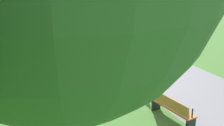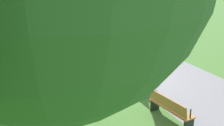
# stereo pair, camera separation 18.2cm
# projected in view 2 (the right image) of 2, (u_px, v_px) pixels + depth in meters

# --- Properties ---
(ground_plane) EXTENTS (120.00, 120.00, 0.00)m
(ground_plane) POSITION_uv_depth(u_px,v_px,m) (124.00, 77.00, 12.50)
(ground_plane) COLOR #477A33
(path_paving) EXTENTS (34.13, 4.21, 0.01)m
(path_paving) POSITION_uv_depth(u_px,v_px,m) (162.00, 72.00, 13.26)
(path_paving) COLOR gray
(path_paving) RESTS_ON ground
(bench_0) EXTENTS (1.80, 0.98, 0.89)m
(bench_0) POSITION_uv_depth(u_px,v_px,m) (53.00, 33.00, 20.18)
(bench_0) COLOR #B27538
(bench_0) RESTS_ON ground
(bench_1) EXTENTS (1.80, 0.84, 0.89)m
(bench_1) POSITION_uv_depth(u_px,v_px,m) (71.00, 39.00, 18.09)
(bench_1) COLOR #B27538
(bench_1) RESTS_ON ground
(bench_2) EXTENTS (1.79, 0.70, 0.89)m
(bench_2) POSITION_uv_depth(u_px,v_px,m) (90.00, 48.00, 15.87)
(bench_2) COLOR #B27538
(bench_2) RESTS_ON ground
(bench_3) EXTENTS (1.76, 0.55, 0.89)m
(bench_3) POSITION_uv_depth(u_px,v_px,m) (111.00, 60.00, 13.54)
(bench_3) COLOR #B27538
(bench_3) RESTS_ON ground
(bench_4) EXTENTS (1.76, 0.55, 0.89)m
(bench_4) POSITION_uv_depth(u_px,v_px,m) (136.00, 78.00, 11.10)
(bench_4) COLOR #B27538
(bench_4) RESTS_ON ground
(bench_5) EXTENTS (1.79, 0.70, 0.89)m
(bench_5) POSITION_uv_depth(u_px,v_px,m) (169.00, 108.00, 8.59)
(bench_5) COLOR #B27538
(bench_5) RESTS_ON ground
(person_seated) EXTENTS (0.33, 0.53, 1.20)m
(person_seated) POSITION_uv_depth(u_px,v_px,m) (136.00, 72.00, 11.33)
(person_seated) COLOR maroon
(person_seated) RESTS_ON ground
(lamp_post) EXTENTS (0.32, 0.32, 4.46)m
(lamp_post) POSITION_uv_depth(u_px,v_px,m) (103.00, 1.00, 16.78)
(lamp_post) COLOR black
(lamp_post) RESTS_ON ground
(trash_bin) EXTENTS (0.48, 0.48, 0.76)m
(trash_bin) POSITION_uv_depth(u_px,v_px,m) (50.00, 30.00, 21.92)
(trash_bin) COLOR black
(trash_bin) RESTS_ON ground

